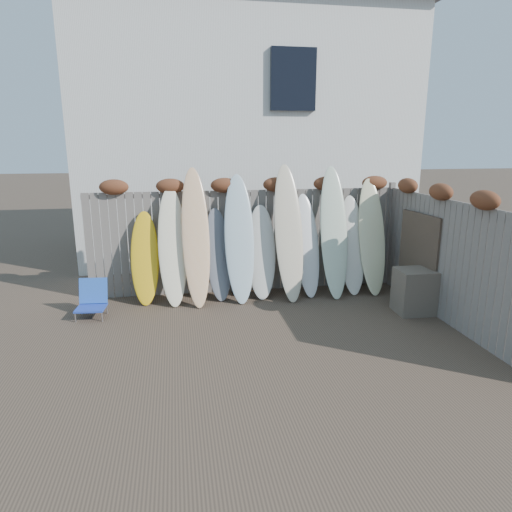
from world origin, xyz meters
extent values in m
plane|color=#493A2D|center=(0.00, 0.00, 0.00)|extent=(80.00, 80.00, 0.00)
cube|color=slate|center=(0.00, 2.40, 1.00)|extent=(6.00, 0.10, 2.00)
cube|color=slate|center=(3.00, 2.40, 1.05)|extent=(0.10, 0.10, 2.10)
ellipsoid|color=brown|center=(-2.40, 2.36, 2.10)|extent=(0.52, 0.28, 0.28)
ellipsoid|color=brown|center=(-1.40, 2.36, 2.10)|extent=(0.52, 0.28, 0.28)
ellipsoid|color=brown|center=(-0.40, 2.36, 2.10)|extent=(0.52, 0.28, 0.28)
ellipsoid|color=brown|center=(0.60, 2.36, 2.10)|extent=(0.52, 0.28, 0.28)
ellipsoid|color=brown|center=(1.60, 2.36, 2.10)|extent=(0.52, 0.28, 0.28)
ellipsoid|color=brown|center=(2.60, 2.36, 2.10)|extent=(0.52, 0.28, 0.28)
cube|color=slate|center=(3.00, 0.20, 1.00)|extent=(0.10, 4.40, 2.00)
ellipsoid|color=brown|center=(2.96, -0.50, 2.10)|extent=(0.28, 0.56, 0.28)
ellipsoid|color=brown|center=(2.96, 0.60, 2.10)|extent=(0.28, 0.56, 0.28)
ellipsoid|color=brown|center=(2.96, 1.70, 2.10)|extent=(0.28, 0.56, 0.28)
cube|color=silver|center=(0.50, 6.50, 3.00)|extent=(8.00, 5.00, 6.00)
cube|color=black|center=(1.30, 3.95, 4.20)|extent=(1.00, 0.12, 1.30)
cube|color=#3F3F44|center=(0.50, 6.50, 6.15)|extent=(8.50, 5.50, 0.35)
cube|color=#2340AF|center=(-2.79, 1.37, 0.18)|extent=(0.50, 0.45, 0.03)
cube|color=blue|center=(-2.77, 1.59, 0.41)|extent=(0.48, 0.18, 0.43)
cylinder|color=#B6B7BE|center=(-3.02, 1.21, 0.09)|extent=(0.03, 0.03, 0.18)
cylinder|color=#ADABB3|center=(-2.99, 1.56, 0.09)|extent=(0.03, 0.03, 0.18)
cylinder|color=silver|center=(-2.59, 1.17, 0.09)|extent=(0.03, 0.03, 0.18)
cylinder|color=#B8B8C0|center=(-2.56, 1.52, 0.09)|extent=(0.03, 0.03, 0.18)
cube|color=#6E5D52|center=(2.71, 0.67, 0.39)|extent=(0.68, 0.58, 0.77)
cube|color=brown|center=(2.92, 1.06, 0.84)|extent=(0.13, 1.12, 1.67)
ellipsoid|color=yellow|center=(-1.91, 2.05, 0.83)|extent=(0.53, 0.62, 1.67)
ellipsoid|color=#F8EEC8|center=(-1.40, 1.95, 1.05)|extent=(0.52, 0.75, 2.10)
ellipsoid|color=#E4AF6B|center=(-0.98, 1.88, 1.23)|extent=(0.52, 0.87, 2.45)
ellipsoid|color=slate|center=(-0.57, 2.04, 0.85)|extent=(0.54, 0.66, 1.69)
ellipsoid|color=#A8C3CF|center=(-0.18, 1.93, 1.16)|extent=(0.56, 0.82, 2.32)
ellipsoid|color=silver|center=(0.24, 2.01, 0.87)|extent=(0.60, 0.67, 1.74)
ellipsoid|color=beige|center=(0.74, 1.88, 1.25)|extent=(0.55, 0.88, 2.49)
ellipsoid|color=silver|center=(1.13, 1.98, 0.97)|extent=(0.52, 0.72, 1.93)
ellipsoid|color=beige|center=(1.63, 1.89, 1.23)|extent=(0.57, 0.89, 2.45)
ellipsoid|color=silver|center=(2.04, 1.98, 0.94)|extent=(0.54, 0.70, 1.88)
ellipsoid|color=beige|center=(2.42, 1.93, 1.10)|extent=(0.54, 0.79, 2.20)
camera|label=1|loc=(-1.31, -6.23, 2.90)|focal=32.00mm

